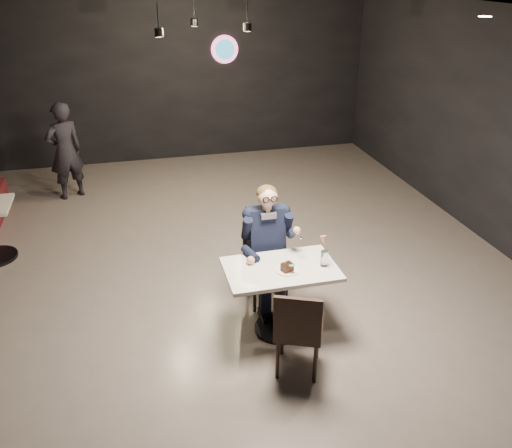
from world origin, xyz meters
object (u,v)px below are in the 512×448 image
object	(u,v)px
main_table	(280,299)
chair_near	(299,328)
seated_man	(266,244)
passerby	(65,151)
chair_far	(266,265)
sundae_glass	(324,258)

from	to	relation	value
main_table	chair_near	distance (m)	0.61
seated_man	passerby	size ratio (longest dim) A/B	0.93
chair_far	passerby	size ratio (longest dim) A/B	0.60
chair_far	main_table	bearing A→B (deg)	-90.00
chair_near	seated_man	distance (m)	1.18
chair_far	chair_near	bearing A→B (deg)	-90.00
chair_near	seated_man	world-z (taller)	seated_man
chair_near	sundae_glass	bearing A→B (deg)	75.15
main_table	chair_far	world-z (taller)	chair_far
chair_near	passerby	bearing A→B (deg)	138.90
main_table	seated_man	size ratio (longest dim) A/B	0.76
sundae_glass	passerby	size ratio (longest dim) A/B	0.11
seated_man	chair_far	bearing A→B (deg)	0.00
chair_far	seated_man	size ratio (longest dim) A/B	0.64
seated_man	passerby	distance (m)	4.32
main_table	chair_near	bearing A→B (deg)	-90.00
main_table	sundae_glass	xyz separation A→B (m)	(0.42, -0.07, 0.46)
chair_far	passerby	world-z (taller)	passerby
main_table	sundae_glass	world-z (taller)	sundae_glass
passerby	chair_far	bearing A→B (deg)	94.90
chair_far	sundae_glass	size ratio (longest dim) A/B	5.67
main_table	sundae_glass	distance (m)	0.63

